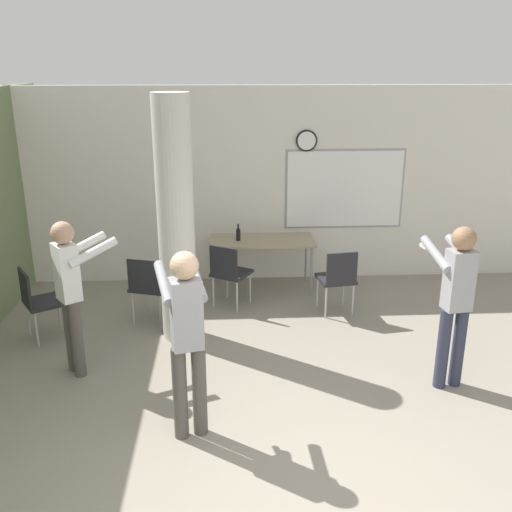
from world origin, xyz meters
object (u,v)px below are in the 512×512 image
at_px(chair_by_left_wall, 39,298).
at_px(person_watching_back, 71,286).
at_px(person_playing_side, 456,295).
at_px(bottle_on_table, 238,234).
at_px(chair_table_right, 338,276).
at_px(chair_near_pillar, 149,284).
at_px(chair_table_left, 229,270).
at_px(folding_table, 262,243).
at_px(person_playing_front, 187,330).

height_order(chair_by_left_wall, person_watching_back, person_watching_back).
xyz_separation_m(chair_by_left_wall, person_playing_side, (4.36, -1.24, 0.47)).
bearing_deg(chair_by_left_wall, person_playing_side, -15.91).
xyz_separation_m(bottle_on_table, chair_table_right, (1.24, -0.86, -0.33)).
height_order(chair_near_pillar, chair_table_left, same).
xyz_separation_m(chair_by_left_wall, person_watching_back, (0.61, -0.79, 0.45)).
relative_size(chair_table_left, person_playing_side, 0.52).
distance_m(bottle_on_table, person_watching_back, 2.78).
relative_size(folding_table, bottle_on_table, 6.22).
bearing_deg(bottle_on_table, person_watching_back, -128.57).
bearing_deg(chair_table_left, folding_table, 51.47).
relative_size(folding_table, person_playing_front, 0.86).
bearing_deg(chair_by_left_wall, chair_table_left, 20.32).
bearing_deg(chair_table_right, person_watching_back, -156.21).
relative_size(chair_near_pillar, person_playing_front, 0.52).
bearing_deg(folding_table, person_playing_front, -104.17).
relative_size(chair_table_left, person_playing_front, 0.52).
xyz_separation_m(folding_table, person_playing_front, (-0.84, -3.32, 0.30)).
xyz_separation_m(chair_table_right, person_watching_back, (-2.97, -1.31, 0.45)).
xyz_separation_m(chair_near_pillar, chair_by_left_wall, (-1.21, -0.39, 0.00)).
relative_size(chair_table_right, person_watching_back, 0.53).
bearing_deg(chair_table_right, folding_table, 135.79).
bearing_deg(chair_near_pillar, chair_table_left, 23.18).
distance_m(folding_table, chair_table_left, 0.78).
relative_size(folding_table, chair_by_left_wall, 1.68).
height_order(bottle_on_table, chair_near_pillar, bottle_on_table).
xyz_separation_m(folding_table, bottle_on_table, (-0.33, -0.03, 0.15)).
height_order(bottle_on_table, chair_by_left_wall, bottle_on_table).
bearing_deg(chair_near_pillar, person_watching_back, -116.92).
relative_size(bottle_on_table, chair_near_pillar, 0.27).
bearing_deg(bottle_on_table, chair_by_left_wall, -149.47).
bearing_deg(person_watching_back, person_playing_side, -6.87).
height_order(person_playing_front, person_playing_side, person_playing_front).
distance_m(chair_table_right, person_watching_back, 3.28).
xyz_separation_m(folding_table, person_playing_side, (1.69, -2.65, 0.29)).
relative_size(folding_table, chair_table_left, 1.68).
bearing_deg(folding_table, chair_table_right, -44.21).
xyz_separation_m(chair_table_left, person_playing_front, (-0.37, -2.72, 0.48)).
bearing_deg(person_watching_back, chair_table_left, 45.28).
height_order(chair_near_pillar, chair_table_right, same).
bearing_deg(person_playing_side, chair_near_pillar, 152.62).
distance_m(chair_table_left, person_playing_side, 3.02).
distance_m(folding_table, person_playing_side, 3.16).
bearing_deg(person_playing_front, person_watching_back, 137.56).
bearing_deg(chair_table_right, chair_near_pillar, -176.89).
xyz_separation_m(person_playing_front, person_watching_back, (-1.22, 1.12, -0.03)).
relative_size(chair_table_right, person_playing_front, 0.52).
relative_size(person_playing_front, person_playing_side, 1.02).
distance_m(folding_table, bottle_on_table, 0.36).
relative_size(folding_table, chair_table_right, 1.68).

